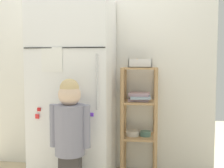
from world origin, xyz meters
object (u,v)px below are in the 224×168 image
refrigerator (75,89)px  pantry_shelf_unit (139,111)px  child_standing (70,129)px  fruit_bin (139,64)px

refrigerator → pantry_shelf_unit: size_ratio=1.62×
refrigerator → child_standing: (0.09, -0.49, -0.27)m
refrigerator → fruit_bin: refrigerator is taller
pantry_shelf_unit → fruit_bin: 0.47m
child_standing → refrigerator: bearing=100.7°
refrigerator → child_standing: 0.57m
child_standing → pantry_shelf_unit: pantry_shelf_unit is taller
refrigerator → fruit_bin: (0.60, 0.19, 0.24)m
refrigerator → pantry_shelf_unit: refrigerator is taller
child_standing → fruit_bin: 0.98m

